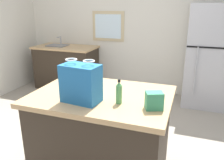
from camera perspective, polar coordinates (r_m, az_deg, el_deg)
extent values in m
plane|color=#9E9384|center=(2.96, -3.41, -17.36)|extent=(6.19, 6.19, 0.00)
cube|color=silver|center=(4.69, 7.81, 13.04)|extent=(5.16, 0.10, 2.63)
cube|color=#CCB78C|center=(4.84, -0.94, 13.20)|extent=(0.68, 0.04, 0.60)
cube|color=white|center=(4.83, -1.02, 13.18)|extent=(0.56, 0.02, 0.48)
cube|color=#33281E|center=(2.45, -2.42, -13.81)|extent=(1.25, 0.89, 0.85)
cube|color=tan|center=(2.24, -2.57, -4.04)|extent=(1.33, 0.97, 0.05)
cube|color=#B7B7BC|center=(4.28, 23.25, 5.29)|extent=(0.80, 0.63, 1.75)
cube|color=black|center=(3.93, 23.85, 7.33)|extent=(0.78, 0.01, 0.02)
cylinder|color=#B7B7BC|center=(3.97, 20.02, 2.17)|extent=(0.02, 0.02, 0.79)
cube|color=#33281E|center=(5.05, -11.21, 2.94)|extent=(1.24, 0.64, 0.86)
cube|color=tan|center=(4.95, -11.53, 7.96)|extent=(1.28, 0.68, 0.04)
cube|color=slate|center=(5.05, -13.34, 7.69)|extent=(0.40, 0.32, 0.14)
cylinder|color=#B7B7BC|center=(5.15, -12.61, 9.51)|extent=(0.03, 0.03, 0.18)
cylinder|color=#B7B7BC|center=(5.08, -13.10, 10.33)|extent=(0.02, 0.14, 0.02)
cube|color=#236BAD|center=(2.03, -7.73, -0.86)|extent=(0.35, 0.23, 0.34)
torus|color=white|center=(2.01, -10.10, 5.03)|extent=(0.11, 0.11, 0.01)
torus|color=white|center=(1.93, -5.78, 4.71)|extent=(0.11, 0.11, 0.01)
cube|color=#388E66|center=(1.92, 10.42, -5.06)|extent=(0.17, 0.15, 0.15)
cylinder|color=#4C9956|center=(2.00, 1.74, -3.60)|extent=(0.05, 0.05, 0.17)
cone|color=#4C9956|center=(1.96, 1.76, -0.94)|extent=(0.05, 0.05, 0.03)
cylinder|color=black|center=(1.95, 1.77, -0.18)|extent=(0.02, 0.02, 0.02)
torus|color=black|center=(2.52, -11.08, -1.06)|extent=(0.18, 0.18, 0.01)
sphere|color=#19666B|center=(2.47, -12.16, -0.95)|extent=(0.06, 0.06, 0.06)
sphere|color=#19666B|center=(2.56, -10.11, -0.11)|extent=(0.06, 0.06, 0.06)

